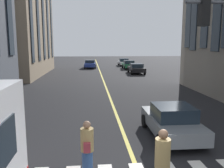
% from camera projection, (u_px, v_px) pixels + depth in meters
% --- Properties ---
extents(lane_centre_line, '(80.00, 0.16, 0.01)m').
position_uv_depth(lane_centre_line, '(104.00, 82.00, 25.35)').
color(lane_centre_line, '#D8C64C').
rests_on(lane_centre_line, ground_plane).
extents(car_green_parked_b, '(3.90, 1.89, 1.40)m').
position_uv_depth(car_green_parked_b, '(129.00, 65.00, 39.40)').
color(car_green_parked_b, '#1E6038').
rests_on(car_green_parked_b, ground_plane).
extents(car_black_parked_a, '(4.40, 1.95, 1.37)m').
position_uv_depth(car_black_parked_a, '(136.00, 68.00, 32.99)').
color(car_black_parked_a, black).
rests_on(car_black_parked_a, ground_plane).
extents(car_grey_trailing, '(3.90, 1.89, 1.40)m').
position_uv_depth(car_grey_trailing, '(172.00, 121.00, 10.07)').
color(car_grey_trailing, slate).
rests_on(car_grey_trailing, ground_plane).
extents(car_blue_near, '(4.40, 1.95, 1.37)m').
position_uv_depth(car_blue_near, '(90.00, 64.00, 40.84)').
color(car_blue_near, navy).
rests_on(car_blue_near, ground_plane).
extents(car_white_far, '(3.90, 1.89, 1.40)m').
position_uv_depth(car_white_far, '(124.00, 62.00, 45.33)').
color(car_white_far, silver).
rests_on(car_white_far, ground_plane).
extents(pedestrian_near, '(0.38, 0.38, 1.84)m').
position_uv_depth(pedestrian_near, '(162.00, 165.00, 5.92)').
color(pedestrian_near, '#2D4C7F').
rests_on(pedestrian_near, ground_plane).
extents(pedestrian_companion, '(0.50, 0.38, 1.70)m').
position_uv_depth(pedestrian_companion, '(87.00, 149.00, 6.98)').
color(pedestrian_companion, '#2D4C7F').
rests_on(pedestrian_companion, ground_plane).
extents(building_left_far, '(16.56, 10.43, 14.23)m').
position_uv_depth(building_left_far, '(2.00, 20.00, 30.80)').
color(building_left_far, gray).
rests_on(building_left_far, ground_plane).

